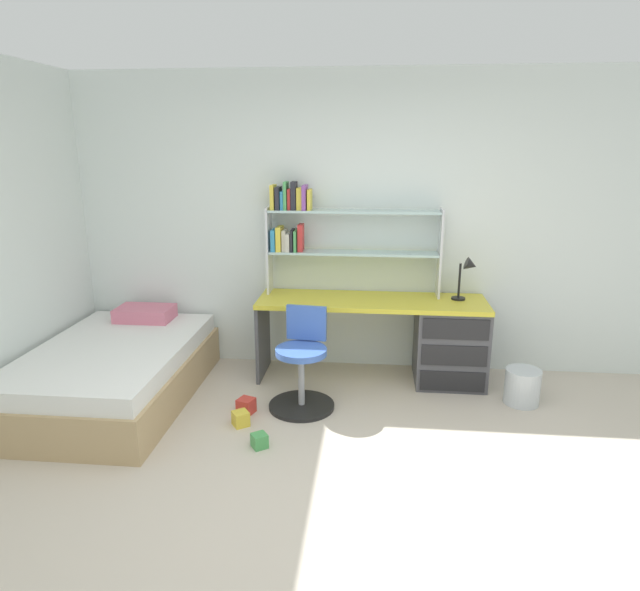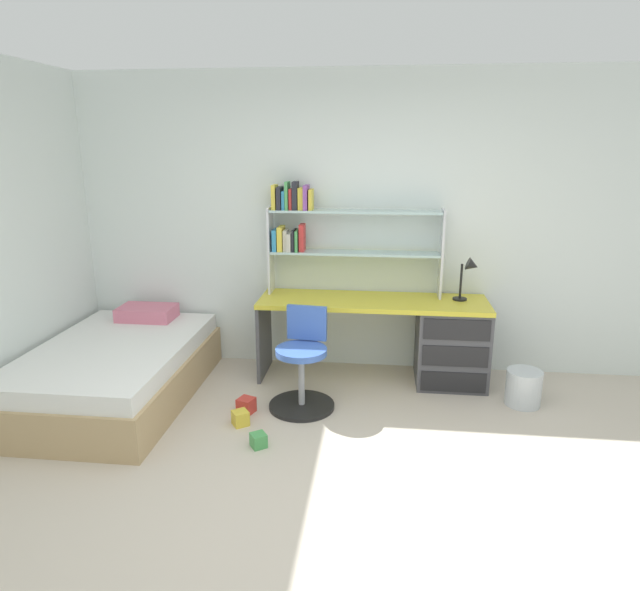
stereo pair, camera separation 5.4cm
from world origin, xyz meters
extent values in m
cube|color=beige|center=(0.00, 0.00, -0.01)|extent=(6.03, 5.56, 0.02)
cube|color=silver|center=(0.00, 2.31, 1.32)|extent=(6.03, 0.06, 2.65)
cube|color=gold|center=(0.18, 1.97, 0.71)|extent=(1.96, 0.58, 0.04)
cube|color=#4C4C51|center=(0.86, 1.97, 0.34)|extent=(0.59, 0.55, 0.69)
cube|color=#4C4C51|center=(-0.79, 1.97, 0.34)|extent=(0.03, 0.52, 0.69)
cube|color=black|center=(0.86, 1.69, 0.11)|extent=(0.53, 0.01, 0.17)
cube|color=black|center=(0.86, 1.69, 0.34)|extent=(0.53, 0.01, 0.17)
cube|color=black|center=(0.86, 1.69, 0.57)|extent=(0.53, 0.01, 0.17)
cube|color=silver|center=(-0.74, 2.14, 1.11)|extent=(0.02, 0.22, 0.77)
cube|color=silver|center=(0.75, 2.14, 1.11)|extent=(0.02, 0.22, 0.77)
cube|color=silver|center=(0.00, 2.14, 1.10)|extent=(1.48, 0.22, 0.02)
cube|color=silver|center=(0.00, 2.14, 1.46)|extent=(1.48, 0.22, 0.02)
cube|color=#338CBF|center=(-0.70, 2.14, 1.20)|extent=(0.04, 0.19, 0.19)
cube|color=yellow|center=(-0.65, 2.14, 1.22)|extent=(0.04, 0.19, 0.21)
cube|color=beige|center=(-0.60, 2.14, 1.20)|extent=(0.03, 0.15, 0.18)
cube|color=beige|center=(-0.57, 2.14, 1.19)|extent=(0.04, 0.20, 0.16)
cube|color=#26262D|center=(-0.53, 2.14, 1.20)|extent=(0.02, 0.18, 0.19)
cube|color=#4CA559|center=(-0.50, 2.14, 1.20)|extent=(0.02, 0.20, 0.18)
cube|color=red|center=(-0.46, 2.14, 1.23)|extent=(0.04, 0.14, 0.24)
cube|color=yellow|center=(-0.70, 2.14, 1.58)|extent=(0.03, 0.16, 0.21)
cube|color=#26262D|center=(-0.65, 2.14, 1.57)|extent=(0.04, 0.18, 0.19)
cube|color=#338CBF|center=(-0.61, 2.14, 1.55)|extent=(0.03, 0.15, 0.16)
cube|color=#4CA559|center=(-0.59, 2.14, 1.59)|extent=(0.03, 0.16, 0.24)
cube|color=red|center=(-0.55, 2.14, 1.56)|extent=(0.03, 0.12, 0.18)
cube|color=#26262D|center=(-0.51, 2.14, 1.59)|extent=(0.04, 0.15, 0.24)
cube|color=yellow|center=(-0.47, 2.14, 1.57)|extent=(0.04, 0.13, 0.19)
cube|color=purple|center=(-0.42, 2.14, 1.58)|extent=(0.03, 0.18, 0.21)
cube|color=yellow|center=(-0.38, 2.14, 1.56)|extent=(0.03, 0.16, 0.17)
cylinder|color=black|center=(0.92, 2.05, 0.73)|extent=(0.12, 0.12, 0.02)
cylinder|color=black|center=(0.92, 2.05, 0.89)|extent=(0.02, 0.02, 0.30)
cone|color=black|center=(1.00, 2.00, 1.04)|extent=(0.12, 0.11, 0.13)
cylinder|color=black|center=(-0.35, 1.33, 0.01)|extent=(0.52, 0.52, 0.03)
cylinder|color=#A5A8AD|center=(-0.35, 1.33, 0.22)|extent=(0.05, 0.05, 0.45)
cylinder|color=#3F66BF|center=(-0.35, 1.33, 0.47)|extent=(0.40, 0.40, 0.05)
cube|color=#3F66BF|center=(-0.33, 1.51, 0.65)|extent=(0.32, 0.08, 0.28)
cube|color=tan|center=(-1.89, 1.33, 0.16)|extent=(1.21, 1.87, 0.32)
cube|color=white|center=(-1.89, 1.33, 0.39)|extent=(1.15, 1.81, 0.14)
cube|color=#D8728C|center=(-1.89, 2.01, 0.52)|extent=(0.50, 0.32, 0.12)
cylinder|color=silver|center=(1.40, 1.58, 0.14)|extent=(0.28, 0.28, 0.29)
cube|color=#479E51|center=(-0.57, 0.71, 0.05)|extent=(0.14, 0.14, 0.10)
cube|color=red|center=(-0.77, 1.19, 0.06)|extent=(0.15, 0.15, 0.12)
cube|color=gold|center=(-0.77, 1.00, 0.05)|extent=(0.15, 0.15, 0.11)
camera|label=1|loc=(0.19, -2.60, 2.02)|focal=30.80mm
camera|label=2|loc=(0.24, -2.60, 2.02)|focal=30.80mm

